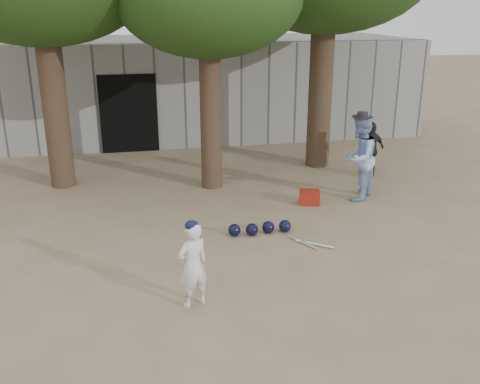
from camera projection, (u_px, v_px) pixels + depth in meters
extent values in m
plane|color=#937C5E|center=(216.00, 271.00, 8.49)|extent=(70.00, 70.00, 0.00)
imported|color=white|center=(193.00, 265.00, 7.32)|extent=(0.54, 0.45, 1.25)
imported|color=#8DABD9|center=(359.00, 158.00, 11.39)|extent=(1.11, 1.13, 1.84)
imported|color=black|center=(371.00, 150.00, 12.99)|extent=(0.86, 0.57, 1.36)
cube|color=maroon|center=(309.00, 197.00, 11.32)|extent=(0.49, 0.43, 0.30)
cube|color=gray|center=(170.00, 97.00, 15.39)|extent=(16.00, 0.35, 3.00)
cube|color=black|center=(129.00, 114.00, 15.10)|extent=(1.60, 0.08, 2.20)
cube|color=slate|center=(164.00, 85.00, 17.70)|extent=(16.00, 5.00, 3.00)
sphere|color=black|center=(234.00, 230.00, 9.76)|extent=(0.23, 0.23, 0.23)
sphere|color=black|center=(252.00, 230.00, 9.78)|extent=(0.23, 0.23, 0.23)
sphere|color=black|center=(268.00, 227.00, 9.88)|extent=(0.23, 0.23, 0.23)
sphere|color=black|center=(285.00, 226.00, 9.94)|extent=(0.23, 0.23, 0.23)
cylinder|color=silver|center=(303.00, 242.00, 9.47)|extent=(0.38, 0.67, 0.06)
cylinder|color=silver|center=(315.00, 244.00, 9.39)|extent=(0.60, 0.49, 0.06)
cylinder|color=brown|center=(50.00, 66.00, 11.66)|extent=(0.56, 0.56, 5.50)
cylinder|color=brown|center=(210.00, 78.00, 11.66)|extent=(0.48, 0.48, 5.00)
cylinder|color=brown|center=(322.00, 52.00, 13.22)|extent=(0.60, 0.60, 5.80)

